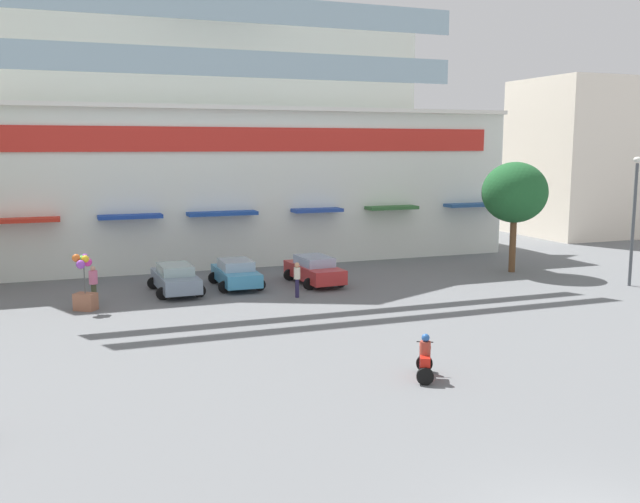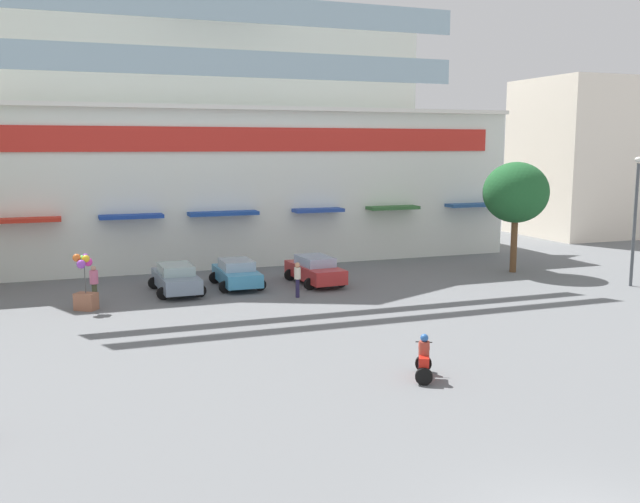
{
  "view_description": "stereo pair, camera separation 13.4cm",
  "coord_description": "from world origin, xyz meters",
  "px_view_note": "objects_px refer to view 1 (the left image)",
  "views": [
    {
      "loc": [
        -8.72,
        -9.09,
        7.04
      ],
      "look_at": [
        1.21,
        17.42,
        2.77
      ],
      "focal_mm": 39.28,
      "sensor_mm": 36.0,
      "label": 1
    },
    {
      "loc": [
        -8.59,
        -9.14,
        7.04
      ],
      "look_at": [
        1.21,
        17.42,
        2.77
      ],
      "focal_mm": 39.28,
      "sensor_mm": 36.0,
      "label": 2
    }
  ],
  "objects_px": {
    "pedestrian_2": "(93,282)",
    "balloon_vendor_cart": "(84,285)",
    "parked_car_1": "(236,273)",
    "scooter_rider_3": "(425,360)",
    "parked_car_0": "(176,278)",
    "pedestrian_3": "(297,277)",
    "parked_car_2": "(314,270)",
    "streetlamp_near": "(634,211)",
    "plaza_tree_1": "(515,193)"
  },
  "relations": [
    {
      "from": "scooter_rider_3",
      "to": "parked_car_0",
      "type": "bearing_deg",
      "value": 108.51
    },
    {
      "from": "parked_car_0",
      "to": "pedestrian_2",
      "type": "distance_m",
      "value": 3.95
    },
    {
      "from": "plaza_tree_1",
      "to": "parked_car_1",
      "type": "relative_size",
      "value": 1.5
    },
    {
      "from": "pedestrian_2",
      "to": "plaza_tree_1",
      "type": "bearing_deg",
      "value": 0.32
    },
    {
      "from": "plaza_tree_1",
      "to": "balloon_vendor_cart",
      "type": "xyz_separation_m",
      "value": [
        -22.95,
        -1.38,
        -3.36
      ]
    },
    {
      "from": "parked_car_0",
      "to": "streetlamp_near",
      "type": "distance_m",
      "value": 23.04
    },
    {
      "from": "plaza_tree_1",
      "to": "parked_car_0",
      "type": "distance_m",
      "value": 19.1
    },
    {
      "from": "scooter_rider_3",
      "to": "balloon_vendor_cart",
      "type": "bearing_deg",
      "value": 125.63
    },
    {
      "from": "scooter_rider_3",
      "to": "streetlamp_near",
      "type": "height_order",
      "value": "streetlamp_near"
    },
    {
      "from": "scooter_rider_3",
      "to": "pedestrian_3",
      "type": "relative_size",
      "value": 0.9
    },
    {
      "from": "pedestrian_2",
      "to": "parked_car_1",
      "type": "bearing_deg",
      "value": 11.25
    },
    {
      "from": "parked_car_0",
      "to": "balloon_vendor_cart",
      "type": "distance_m",
      "value": 4.82
    },
    {
      "from": "parked_car_1",
      "to": "pedestrian_2",
      "type": "height_order",
      "value": "pedestrian_2"
    },
    {
      "from": "parked_car_1",
      "to": "streetlamp_near",
      "type": "relative_size",
      "value": 0.63
    },
    {
      "from": "parked_car_0",
      "to": "parked_car_2",
      "type": "bearing_deg",
      "value": -1.7
    },
    {
      "from": "pedestrian_2",
      "to": "pedestrian_3",
      "type": "distance_m",
      "value": 9.22
    },
    {
      "from": "parked_car_0",
      "to": "parked_car_1",
      "type": "xyz_separation_m",
      "value": [
        3.08,
        0.37,
        -0.01
      ]
    },
    {
      "from": "pedestrian_2",
      "to": "balloon_vendor_cart",
      "type": "xyz_separation_m",
      "value": [
        -0.43,
        -1.25,
        0.13
      ]
    },
    {
      "from": "streetlamp_near",
      "to": "balloon_vendor_cart",
      "type": "relative_size",
      "value": 2.63
    },
    {
      "from": "plaza_tree_1",
      "to": "pedestrian_3",
      "type": "distance_m",
      "value": 14.14
    },
    {
      "from": "balloon_vendor_cart",
      "to": "pedestrian_2",
      "type": "bearing_deg",
      "value": 71.24
    },
    {
      "from": "scooter_rider_3",
      "to": "pedestrian_2",
      "type": "height_order",
      "value": "pedestrian_2"
    },
    {
      "from": "scooter_rider_3",
      "to": "balloon_vendor_cart",
      "type": "xyz_separation_m",
      "value": [
        -9.38,
        13.08,
        0.52
      ]
    },
    {
      "from": "plaza_tree_1",
      "to": "parked_car_0",
      "type": "relative_size",
      "value": 1.41
    },
    {
      "from": "plaza_tree_1",
      "to": "parked_car_0",
      "type": "bearing_deg",
      "value": 177.33
    },
    {
      "from": "balloon_vendor_cart",
      "to": "pedestrian_3",
      "type": "bearing_deg",
      "value": -4.65
    },
    {
      "from": "scooter_rider_3",
      "to": "pedestrian_3",
      "type": "xyz_separation_m",
      "value": [
        0.04,
        12.32,
        0.39
      ]
    },
    {
      "from": "parked_car_0",
      "to": "pedestrian_2",
      "type": "xyz_separation_m",
      "value": [
        -3.82,
        -1.0,
        0.25
      ]
    },
    {
      "from": "parked_car_1",
      "to": "balloon_vendor_cart",
      "type": "relative_size",
      "value": 1.66
    },
    {
      "from": "parked_car_1",
      "to": "pedestrian_3",
      "type": "bearing_deg",
      "value": -58.3
    },
    {
      "from": "parked_car_1",
      "to": "parked_car_2",
      "type": "xyz_separation_m",
      "value": [
        3.98,
        -0.58,
        0.03
      ]
    },
    {
      "from": "pedestrian_2",
      "to": "streetlamp_near",
      "type": "distance_m",
      "value": 26.45
    },
    {
      "from": "plaza_tree_1",
      "to": "pedestrian_2",
      "type": "distance_m",
      "value": 22.79
    },
    {
      "from": "plaza_tree_1",
      "to": "balloon_vendor_cart",
      "type": "height_order",
      "value": "plaza_tree_1"
    },
    {
      "from": "parked_car_2",
      "to": "balloon_vendor_cart",
      "type": "height_order",
      "value": "balloon_vendor_cart"
    },
    {
      "from": "parked_car_1",
      "to": "pedestrian_3",
      "type": "relative_size",
      "value": 2.47
    },
    {
      "from": "parked_car_2",
      "to": "streetlamp_near",
      "type": "distance_m",
      "value": 16.37
    },
    {
      "from": "streetlamp_near",
      "to": "balloon_vendor_cart",
      "type": "bearing_deg",
      "value": 171.22
    },
    {
      "from": "parked_car_0",
      "to": "pedestrian_2",
      "type": "relative_size",
      "value": 2.54
    },
    {
      "from": "pedestrian_2",
      "to": "parked_car_0",
      "type": "bearing_deg",
      "value": 14.66
    },
    {
      "from": "parked_car_2",
      "to": "balloon_vendor_cart",
      "type": "bearing_deg",
      "value": -169.76
    },
    {
      "from": "plaza_tree_1",
      "to": "parked_car_1",
      "type": "height_order",
      "value": "plaza_tree_1"
    },
    {
      "from": "parked_car_0",
      "to": "plaza_tree_1",
      "type": "bearing_deg",
      "value": -2.67
    },
    {
      "from": "parked_car_1",
      "to": "pedestrian_3",
      "type": "distance_m",
      "value": 4.0
    },
    {
      "from": "scooter_rider_3",
      "to": "balloon_vendor_cart",
      "type": "relative_size",
      "value": 0.61
    },
    {
      "from": "plaza_tree_1",
      "to": "parked_car_2",
      "type": "relative_size",
      "value": 1.39
    },
    {
      "from": "pedestrian_3",
      "to": "balloon_vendor_cart",
      "type": "distance_m",
      "value": 9.45
    },
    {
      "from": "plaza_tree_1",
      "to": "pedestrian_3",
      "type": "bearing_deg",
      "value": -170.98
    },
    {
      "from": "parked_car_2",
      "to": "balloon_vendor_cart",
      "type": "relative_size",
      "value": 1.8
    },
    {
      "from": "plaza_tree_1",
      "to": "parked_car_2",
      "type": "xyz_separation_m",
      "value": [
        -11.65,
        0.66,
        -3.73
      ]
    }
  ]
}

